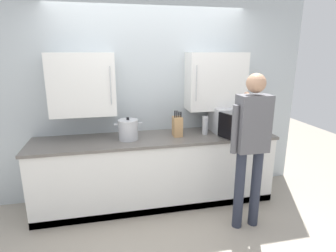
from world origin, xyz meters
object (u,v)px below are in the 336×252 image
Objects in this scene: stock_pot at (128,130)px; person_figure at (251,139)px; microwave_oven at (231,119)px; thermos_flask at (205,125)px; knife_block at (177,126)px.

person_figure is (1.25, -0.72, 0.02)m from stock_pot.
microwave_oven is 3.21× the size of thermos_flask.
knife_block is (-0.37, 0.01, 0.01)m from thermos_flask.
microwave_oven is at bearing 2.35° from stock_pot.
thermos_flask is at bearing 109.64° from person_figure.
person_figure is at bearing -70.36° from thermos_flask.
microwave_oven is 1.37m from stock_pot.
knife_block is at bearing 1.21° from stock_pot.
person_figure is (0.62, -0.73, 0.01)m from knife_block.
thermos_flask is 0.37m from knife_block.
microwave_oven is 0.44× the size of person_figure.
stock_pot is (-1.37, -0.06, -0.04)m from microwave_oven.
thermos_flask is (-0.38, -0.05, -0.05)m from microwave_oven.
person_figure is (-0.12, -0.77, -0.03)m from microwave_oven.
person_figure is (0.26, -0.72, 0.02)m from thermos_flask.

